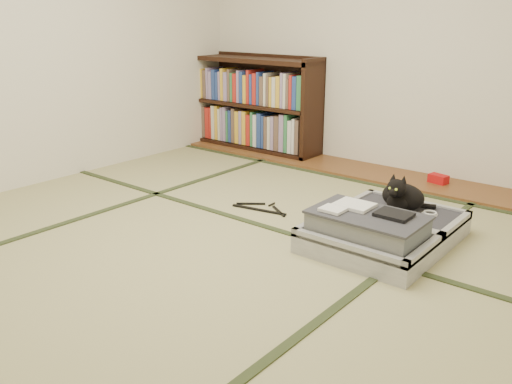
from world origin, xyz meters
The scene contains 9 objects.
floor centered at (0.00, 0.00, 0.00)m, with size 4.50×4.50×0.00m, color tan.
wood_strip centered at (0.00, 2.00, 0.01)m, with size 4.00×0.50×0.02m, color brown.
red_item centered at (0.62, 2.03, 0.06)m, with size 0.15×0.09×0.07m, color red.
tatami_borders centered at (0.00, 0.49, 0.00)m, with size 4.00×4.50×0.01m.
bookcase centered at (-1.40, 2.07, 0.45)m, with size 1.53×0.35×0.98m.
suitcase centered at (0.82, 0.61, 0.10)m, with size 0.73×0.97×0.29m.
cat centered at (0.80, 0.91, 0.24)m, with size 0.32×0.32×0.26m.
cable_coil centered at (0.98, 0.94, 0.15)m, with size 0.10×0.10×0.02m.
hanger centered at (-0.14, 0.65, 0.01)m, with size 0.44×0.24×0.01m.
Camera 1 is at (2.15, -2.23, 1.34)m, focal length 38.00 mm.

